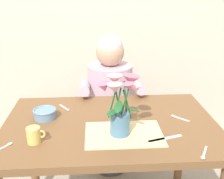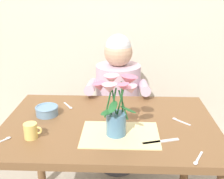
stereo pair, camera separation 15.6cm
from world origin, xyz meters
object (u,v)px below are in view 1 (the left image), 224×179
at_px(ceramic_bowl, 45,113).
at_px(ceramic_mug, 34,135).
at_px(dinner_knife, 165,139).
at_px(flower_vase, 121,104).
at_px(seated_person, 110,106).

bearing_deg(ceramic_bowl, ceramic_mug, -92.19).
height_order(ceramic_bowl, dinner_knife, ceramic_bowl).
bearing_deg(flower_vase, ceramic_bowl, 152.69).
bearing_deg(ceramic_bowl, dinner_knife, -23.64).
bearing_deg(dinner_knife, ceramic_mug, 162.84).
xyz_separation_m(seated_person, ceramic_bowl, (-0.41, -0.53, 0.21)).
height_order(dinner_knife, ceramic_mug, ceramic_mug).
distance_m(seated_person, ceramic_bowl, 0.71).
xyz_separation_m(seated_person, flower_vase, (0.01, -0.75, 0.35)).
distance_m(flower_vase, ceramic_mug, 0.45).
relative_size(seated_person, dinner_knife, 5.97).
xyz_separation_m(flower_vase, dinner_knife, (0.22, -0.06, -0.17)).
relative_size(ceramic_bowl, ceramic_mug, 1.46).
bearing_deg(flower_vase, ceramic_mug, -173.35).
distance_m(seated_person, ceramic_mug, 0.93).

